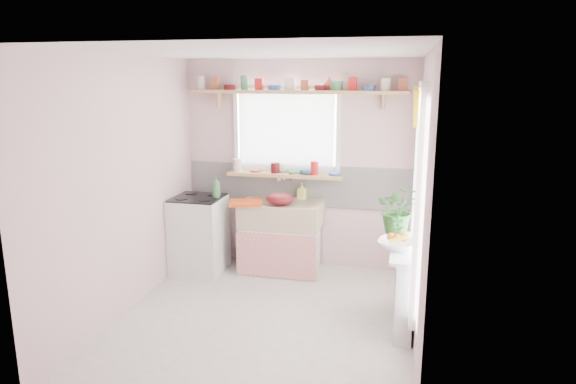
# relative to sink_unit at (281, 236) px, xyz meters

# --- Properties ---
(room) EXTENTS (3.20, 3.20, 3.20)m
(room) POSITION_rel_sink_unit_xyz_m (0.81, -0.43, 0.94)
(room) COLOR silver
(room) RESTS_ON ground
(sink_unit) EXTENTS (0.95, 0.65, 1.11)m
(sink_unit) POSITION_rel_sink_unit_xyz_m (0.00, 0.00, 0.00)
(sink_unit) COLOR white
(sink_unit) RESTS_ON ground
(cooker) EXTENTS (0.58, 0.58, 0.93)m
(cooker) POSITION_rel_sink_unit_xyz_m (-0.95, -0.24, 0.03)
(cooker) COLOR white
(cooker) RESTS_ON ground
(radiator_ledge) EXTENTS (0.22, 0.95, 0.78)m
(radiator_ledge) POSITION_rel_sink_unit_xyz_m (1.45, -1.09, -0.03)
(radiator_ledge) COLOR white
(radiator_ledge) RESTS_ON ground
(windowsill) EXTENTS (1.40, 0.22, 0.04)m
(windowsill) POSITION_rel_sink_unit_xyz_m (-0.00, 0.19, 0.71)
(windowsill) COLOR tan
(windowsill) RESTS_ON room
(pine_shelf) EXTENTS (2.52, 0.24, 0.04)m
(pine_shelf) POSITION_rel_sink_unit_xyz_m (0.15, 0.18, 1.69)
(pine_shelf) COLOR tan
(pine_shelf) RESTS_ON room
(shelf_crockery) EXTENTS (2.47, 0.11, 0.12)m
(shelf_crockery) POSITION_rel_sink_unit_xyz_m (0.15, 0.18, 1.76)
(shelf_crockery) COLOR silver
(shelf_crockery) RESTS_ON pine_shelf
(sill_crockery) EXTENTS (1.35, 0.11, 0.12)m
(sill_crockery) POSITION_rel_sink_unit_xyz_m (-0.05, 0.19, 0.78)
(sill_crockery) COLOR silver
(sill_crockery) RESTS_ON windowsill
(dish_tray) EXTENTS (0.43, 0.37, 0.04)m
(dish_tray) POSITION_rel_sink_unit_xyz_m (-0.38, -0.19, 0.44)
(dish_tray) COLOR #E84D14
(dish_tray) RESTS_ON sink_unit
(colander) EXTENTS (0.39, 0.39, 0.14)m
(colander) POSITION_rel_sink_unit_xyz_m (0.01, -0.13, 0.49)
(colander) COLOR #5E1016
(colander) RESTS_ON sink_unit
(jade_plant) EXTENTS (0.50, 0.45, 0.49)m
(jade_plant) POSITION_rel_sink_unit_xyz_m (1.36, -0.69, 0.59)
(jade_plant) COLOR #2E6227
(jade_plant) RESTS_ON radiator_ledge
(fruit_bowl) EXTENTS (0.39, 0.39, 0.08)m
(fruit_bowl) POSITION_rel_sink_unit_xyz_m (1.36, -1.18, 0.38)
(fruit_bowl) COLOR white
(fruit_bowl) RESTS_ON radiator_ledge
(herb_pot) EXTENTS (0.13, 0.10, 0.24)m
(herb_pot) POSITION_rel_sink_unit_xyz_m (1.36, -0.93, 0.46)
(herb_pot) COLOR #255C25
(herb_pot) RESTS_ON radiator_ledge
(soap_bottle_sink) EXTENTS (0.10, 0.11, 0.20)m
(soap_bottle_sink) POSITION_rel_sink_unit_xyz_m (0.20, 0.21, 0.52)
(soap_bottle_sink) COLOR #E6ED69
(soap_bottle_sink) RESTS_ON sink_unit
(sill_cup) EXTENTS (0.17, 0.17, 0.10)m
(sill_cup) POSITION_rel_sink_unit_xyz_m (-0.05, 0.25, 0.78)
(sill_cup) COLOR beige
(sill_cup) RESTS_ON windowsill
(sill_bowl) EXTENTS (0.18, 0.18, 0.06)m
(sill_bowl) POSITION_rel_sink_unit_xyz_m (0.26, 0.22, 0.76)
(sill_bowl) COLOR #3878B9
(sill_bowl) RESTS_ON windowsill
(shelf_vase) EXTENTS (0.17, 0.17, 0.15)m
(shelf_vase) POSITION_rel_sink_unit_xyz_m (0.51, 0.24, 1.78)
(shelf_vase) COLOR #AE4B35
(shelf_vase) RESTS_ON pine_shelf
(cooker_bottle) EXTENTS (0.13, 0.13, 0.26)m
(cooker_bottle) POSITION_rel_sink_unit_xyz_m (-0.73, -0.20, 0.61)
(cooker_bottle) COLOR #418245
(cooker_bottle) RESTS_ON cooker
(fruit) EXTENTS (0.20, 0.14, 0.10)m
(fruit) POSITION_rel_sink_unit_xyz_m (1.37, -1.18, 0.45)
(fruit) COLOR orange
(fruit) RESTS_ON fruit_bowl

